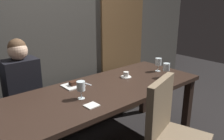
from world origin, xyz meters
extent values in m
cube|color=#4C4944|center=(0.00, 1.22, 1.50)|extent=(6.00, 0.12, 3.00)
cube|color=brown|center=(1.35, 1.15, 1.05)|extent=(0.90, 0.05, 2.10)
cube|color=black|center=(1.03, -0.35, 0.35)|extent=(0.08, 0.08, 0.69)
cube|color=black|center=(1.03, 0.35, 0.35)|extent=(0.08, 0.08, 0.69)
cube|color=#302119|center=(0.00, 0.00, 0.72)|extent=(2.20, 0.84, 0.04)
cube|color=#312A23|center=(0.00, 0.70, 0.17)|extent=(2.50, 0.40, 0.35)
cube|color=#473D33|center=(0.00, 0.70, 0.40)|extent=(2.50, 0.44, 0.10)
cube|color=#7F6B51|center=(0.12, -0.62, 0.74)|extent=(0.44, 0.18, 0.48)
cube|color=black|center=(-0.53, 0.73, 0.72)|extent=(0.36, 0.24, 0.54)
sphere|color=#DBB293|center=(-0.53, 0.73, 1.08)|extent=(0.20, 0.20, 0.20)
sphere|color=brown|center=(-0.53, 0.74, 1.12)|extent=(0.18, 0.18, 0.18)
cylinder|color=silver|center=(0.88, 0.01, 0.74)|extent=(0.06, 0.06, 0.00)
cylinder|color=silver|center=(0.88, 0.01, 0.78)|extent=(0.01, 0.01, 0.07)
cylinder|color=silver|center=(0.88, 0.01, 0.86)|extent=(0.08, 0.08, 0.08)
cylinder|color=maroon|center=(0.88, 0.01, 0.84)|extent=(0.07, 0.07, 0.05)
cylinder|color=silver|center=(-0.28, -0.06, 0.74)|extent=(0.06, 0.06, 0.00)
cylinder|color=silver|center=(-0.28, -0.06, 0.78)|extent=(0.01, 0.01, 0.07)
cylinder|color=silver|center=(-0.28, -0.06, 0.86)|extent=(0.08, 0.08, 0.08)
cylinder|color=gold|center=(-0.28, -0.06, 0.84)|extent=(0.07, 0.07, 0.03)
cylinder|color=silver|center=(0.77, -0.20, 0.74)|extent=(0.06, 0.06, 0.00)
cylinder|color=silver|center=(0.77, -0.20, 0.78)|extent=(0.01, 0.01, 0.07)
cylinder|color=silver|center=(0.77, -0.20, 0.86)|extent=(0.08, 0.08, 0.08)
cylinder|color=white|center=(0.42, 0.10, 0.74)|extent=(0.12, 0.12, 0.01)
cylinder|color=white|center=(0.42, 0.10, 0.78)|extent=(0.06, 0.06, 0.06)
cylinder|color=brown|center=(0.42, 0.10, 0.80)|extent=(0.05, 0.05, 0.01)
cube|color=white|center=(-0.18, 0.26, 0.74)|extent=(0.19, 0.19, 0.01)
cube|color=#381E14|center=(-0.17, 0.26, 0.77)|extent=(0.08, 0.06, 0.04)
cube|color=silver|center=(-0.04, 0.23, 0.74)|extent=(0.04, 0.17, 0.01)
cube|color=silver|center=(-0.30, -0.24, 0.74)|extent=(0.11, 0.10, 0.01)
camera|label=1|loc=(-1.31, -1.67, 1.61)|focal=37.01mm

